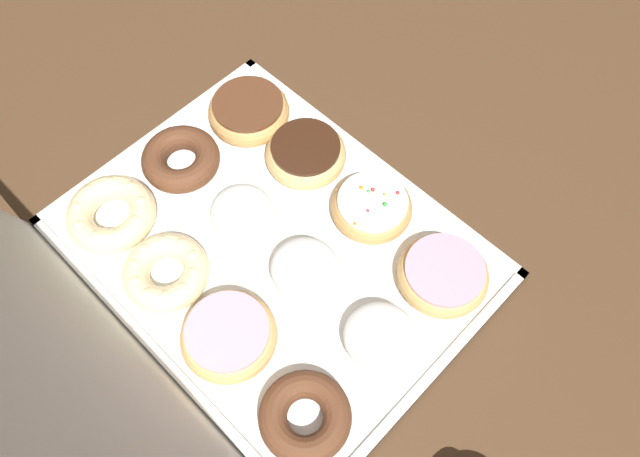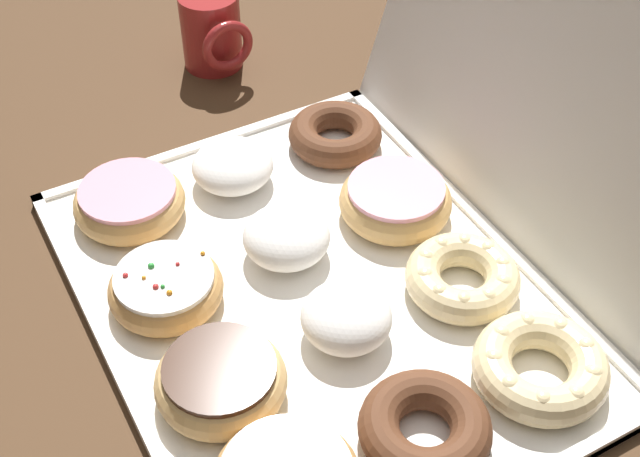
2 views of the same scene
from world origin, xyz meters
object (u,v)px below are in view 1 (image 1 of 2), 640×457
at_px(powdered_filled_donut_6, 239,214).
at_px(cruller_donut_10, 166,272).
at_px(cruller_donut_11, 111,214).
at_px(pink_frosted_donut_9, 229,336).
at_px(chocolate_cake_ring_donut_7, 183,158).
at_px(chocolate_frosted_donut_2, 306,154).
at_px(pink_frosted_donut_0, 443,275).
at_px(sprinkle_donut_1, 372,207).
at_px(chocolate_cake_ring_donut_8, 305,417).
at_px(chocolate_frosted_donut_3, 249,111).
at_px(powdered_filled_donut_5, 302,271).
at_px(powdered_filled_donut_4, 381,336).
at_px(donut_box, 274,249).

distance_m(powdered_filled_donut_6, cruller_donut_10, 0.12).
bearing_deg(cruller_donut_11, pink_frosted_donut_9, 179.11).
xyz_separation_m(chocolate_cake_ring_donut_7, cruller_donut_11, (-0.00, 0.13, 0.00)).
bearing_deg(chocolate_frosted_donut_2, pink_frosted_donut_0, 177.68).
bearing_deg(pink_frosted_donut_0, sprinkle_donut_1, -5.05).
height_order(chocolate_cake_ring_donut_8, cruller_donut_11, cruller_donut_11).
bearing_deg(chocolate_cake_ring_donut_7, pink_frosted_donut_0, -163.22).
xyz_separation_m(powdered_filled_donut_6, chocolate_cake_ring_donut_8, (-0.25, 0.12, -0.01)).
height_order(chocolate_frosted_donut_2, powdered_filled_donut_6, powdered_filled_donut_6).
bearing_deg(chocolate_frosted_donut_3, powdered_filled_donut_5, 151.82).
bearing_deg(chocolate_cake_ring_donut_8, cruller_donut_11, -1.01).
relative_size(chocolate_frosted_donut_3, powdered_filled_donut_4, 1.36).
height_order(powdered_filled_donut_5, chocolate_cake_ring_donut_8, powdered_filled_donut_5).
bearing_deg(powdered_filled_donut_6, chocolate_cake_ring_donut_8, 153.30).
xyz_separation_m(chocolate_frosted_donut_2, powdered_filled_donut_6, (-0.01, 0.13, 0.00)).
xyz_separation_m(sprinkle_donut_1, chocolate_cake_ring_donut_8, (-0.13, 0.26, -0.00)).
distance_m(pink_frosted_donut_0, pink_frosted_donut_9, 0.28).
bearing_deg(chocolate_cake_ring_donut_7, chocolate_frosted_donut_3, -93.53).
bearing_deg(cruller_donut_10, sprinkle_donut_1, -115.93).
distance_m(pink_frosted_donut_0, powdered_filled_donut_4, 0.12).
relative_size(sprinkle_donut_1, powdered_filled_donut_5, 1.26).
distance_m(chocolate_cake_ring_donut_8, cruller_donut_11, 0.37).
relative_size(sprinkle_donut_1, chocolate_cake_ring_donut_7, 0.99).
xyz_separation_m(powdered_filled_donut_4, powdered_filled_donut_6, (0.25, 0.01, 0.00)).
bearing_deg(cruller_donut_11, donut_box, -146.50).
xyz_separation_m(powdered_filled_donut_5, powdered_filled_donut_6, (0.12, -0.00, 0.00)).
xyz_separation_m(sprinkle_donut_1, powdered_filled_donut_5, (-0.00, 0.13, 0.01)).
bearing_deg(chocolate_frosted_donut_2, pink_frosted_donut_9, 115.67).
relative_size(sprinkle_donut_1, cruller_donut_10, 0.99).
bearing_deg(pink_frosted_donut_0, donut_box, 31.72).
relative_size(powdered_filled_donut_5, powdered_filled_donut_6, 1.04).
xyz_separation_m(chocolate_cake_ring_donut_8, cruller_donut_10, (0.25, -0.00, 0.00)).
relative_size(donut_box, powdered_filled_donut_6, 6.34).
distance_m(chocolate_frosted_donut_3, powdered_filled_donut_6, 0.18).
bearing_deg(powdered_filled_donut_6, powdered_filled_donut_5, 179.71).
height_order(pink_frosted_donut_0, chocolate_frosted_donut_2, chocolate_frosted_donut_2).
relative_size(powdered_filled_donut_5, cruller_donut_10, 0.79).
bearing_deg(pink_frosted_donut_0, chocolate_cake_ring_donut_8, 89.63).
bearing_deg(cruller_donut_11, cruller_donut_10, 178.59).
distance_m(chocolate_frosted_donut_2, powdered_filled_donut_6, 0.13).
bearing_deg(pink_frosted_donut_9, chocolate_cake_ring_donut_8, 178.79).
relative_size(pink_frosted_donut_0, chocolate_cake_ring_donut_7, 1.05).
bearing_deg(pink_frosted_donut_0, pink_frosted_donut_9, 61.21).
xyz_separation_m(powdered_filled_donut_5, cruller_donut_10, (0.13, 0.12, -0.01)).
distance_m(donut_box, cruller_donut_11, 0.22).
xyz_separation_m(powdered_filled_donut_6, cruller_donut_10, (0.01, 0.12, -0.01)).
height_order(pink_frosted_donut_0, chocolate_frosted_donut_3, chocolate_frosted_donut_3).
height_order(cruller_donut_10, cruller_donut_11, cruller_donut_11).
bearing_deg(powdered_filled_donut_6, cruller_donut_11, 43.16).
distance_m(chocolate_frosted_donut_3, powdered_filled_donut_4, 0.39).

